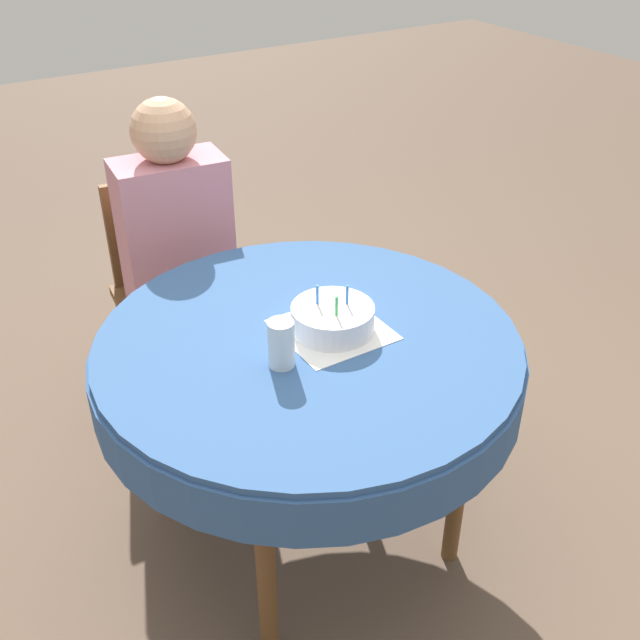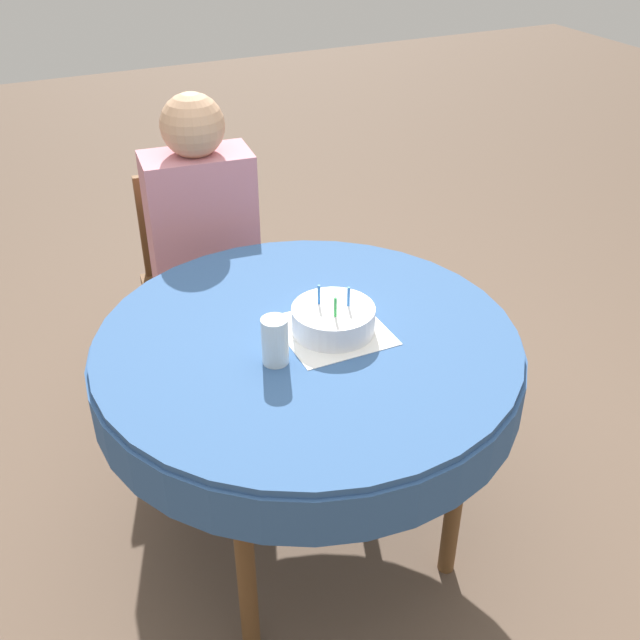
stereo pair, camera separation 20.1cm
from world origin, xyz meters
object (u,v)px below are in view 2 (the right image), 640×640
(birthday_cake, at_px, (333,319))
(drinking_glass, at_px, (275,341))
(person, at_px, (203,227))
(chair, at_px, (203,277))

(birthday_cake, xyz_separation_m, drinking_glass, (-0.20, -0.07, 0.03))
(birthday_cake, bearing_deg, person, 97.00)
(chair, xyz_separation_m, person, (-0.01, -0.09, 0.25))
(chair, xyz_separation_m, birthday_cake, (0.10, -0.95, 0.33))
(chair, distance_m, birthday_cake, 1.01)
(chair, xyz_separation_m, drinking_glass, (-0.10, -1.02, 0.36))
(chair, relative_size, person, 0.71)
(birthday_cake, height_order, drinking_glass, birthday_cake)
(chair, distance_m, drinking_glass, 1.08)
(birthday_cake, relative_size, drinking_glass, 1.76)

